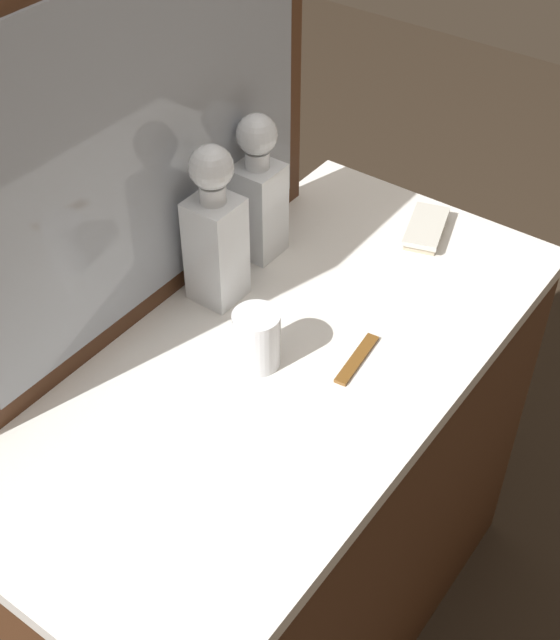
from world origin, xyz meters
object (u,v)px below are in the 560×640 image
tortoiseshell_comb (357,359)px  crystal_decanter_rear (216,240)px  crystal_tumbler_rear (257,341)px  crystal_decanter_left (258,200)px  silver_brush_left (426,229)px

tortoiseshell_comb → crystal_decanter_rear: bearing=90.5°
crystal_tumbler_rear → tortoiseshell_comb: crystal_tumbler_rear is taller
crystal_tumbler_rear → tortoiseshell_comb: (0.09, -0.13, -0.04)m
crystal_decanter_left → crystal_tumbler_rear: crystal_decanter_left is taller
crystal_decanter_left → tortoiseshell_comb: size_ratio=2.20×
crystal_tumbler_rear → silver_brush_left: crystal_tumbler_rear is taller
silver_brush_left → crystal_decanter_left: bearing=134.8°
tortoiseshell_comb → silver_brush_left: bearing=12.0°
crystal_tumbler_rear → silver_brush_left: (0.45, -0.05, -0.03)m
crystal_decanter_rear → tortoiseshell_comb: 0.30m
crystal_decanter_rear → silver_brush_left: (0.36, -0.20, -0.10)m
crystal_decanter_left → tortoiseshell_comb: bearing=-114.9°
crystal_decanter_left → crystal_decanter_rear: 0.14m
crystal_decanter_left → crystal_decanter_rear: size_ratio=0.94×
crystal_tumbler_rear → tortoiseshell_comb: bearing=-53.0°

